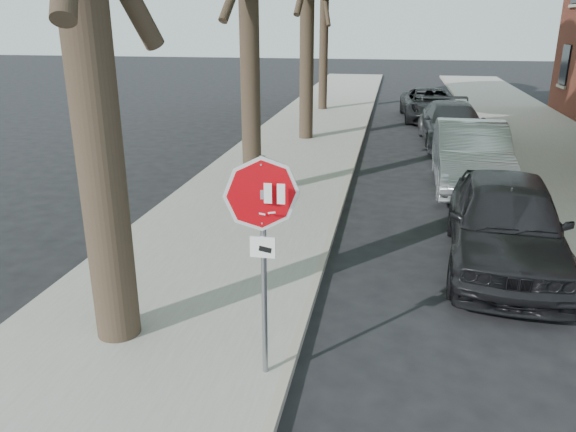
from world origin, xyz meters
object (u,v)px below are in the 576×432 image
car_a (506,222)px  stop_sign (263,227)px  car_d (430,104)px  car_c (452,124)px  car_b (471,155)px

car_a → stop_sign: bearing=-124.6°
car_d → stop_sign: bearing=-102.0°
car_d → car_c: bearing=-88.3°
car_a → car_c: 10.25m
stop_sign → car_d: bearing=81.8°
car_a → car_c: size_ratio=0.95×
stop_sign → car_b: 9.73m
car_c → car_d: bearing=92.3°
car_c → car_d: (-0.49, 5.13, -0.04)m
car_c → car_d: size_ratio=1.02×
car_d → car_a: bearing=-91.9°
car_b → car_d: (-0.49, 10.31, -0.14)m
car_a → car_d: 15.39m
stop_sign → car_a: bearing=50.6°
stop_sign → car_c: 14.70m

